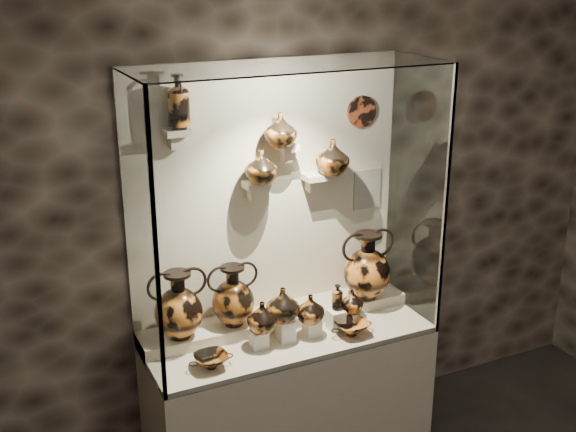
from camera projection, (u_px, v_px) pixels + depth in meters
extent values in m
cube|color=black|center=(266.00, 195.00, 4.26)|extent=(5.00, 0.02, 3.20)
cube|color=beige|center=(290.00, 398.00, 4.38)|extent=(1.70, 0.60, 0.80)
cube|color=beige|center=(290.00, 337.00, 4.25)|extent=(1.68, 0.58, 0.03)
cube|color=beige|center=(277.00, 319.00, 4.38)|extent=(1.70, 0.25, 0.10)
cube|color=beige|center=(267.00, 195.00, 4.26)|extent=(1.70, 0.03, 1.60)
cube|color=white|center=(315.00, 228.00, 3.74)|extent=(1.70, 0.01, 1.60)
cube|color=white|center=(139.00, 234.00, 3.64)|extent=(0.01, 0.60, 1.60)
cube|color=white|center=(417.00, 191.00, 4.33)|extent=(0.01, 0.60, 1.60)
cube|color=white|center=(290.00, 65.00, 3.73)|extent=(1.70, 0.60, 0.01)
cube|color=gray|center=(156.00, 254.00, 3.40)|extent=(0.02, 0.02, 1.60)
cube|color=gray|center=(445.00, 205.00, 4.08)|extent=(0.02, 0.02, 1.60)
cube|color=silver|center=(259.00, 339.00, 4.09)|extent=(0.09, 0.09, 0.10)
cube|color=silver|center=(286.00, 330.00, 4.16)|extent=(0.09, 0.09, 0.13)
cube|color=silver|center=(312.00, 327.00, 4.23)|extent=(0.09, 0.09, 0.09)
cube|color=silver|center=(336.00, 320.00, 4.29)|extent=(0.09, 0.09, 0.12)
cube|color=silver|center=(356.00, 318.00, 4.36)|extent=(0.09, 0.09, 0.08)
cube|color=beige|center=(177.00, 132.00, 3.82)|extent=(0.14, 0.12, 0.04)
cube|color=beige|center=(256.00, 185.00, 4.12)|extent=(0.14, 0.12, 0.04)
cube|color=beige|center=(287.00, 147.00, 4.13)|extent=(0.10, 0.12, 0.04)
cube|color=beige|center=(315.00, 177.00, 4.27)|extent=(0.14, 0.12, 0.04)
imported|color=orange|center=(262.00, 317.00, 4.05)|extent=(0.22, 0.22, 0.18)
imported|color=#98521A|center=(283.00, 304.00, 4.10)|extent=(0.24, 0.24, 0.20)
imported|color=orange|center=(310.00, 309.00, 4.17)|extent=(0.19, 0.19, 0.17)
imported|color=orange|center=(352.00, 301.00, 4.32)|extent=(0.17, 0.17, 0.14)
imported|color=#98521A|center=(261.00, 167.00, 4.05)|extent=(0.23, 0.23, 0.19)
imported|color=#98521A|center=(280.00, 130.00, 4.03)|extent=(0.23, 0.23, 0.19)
imported|color=#98521A|center=(332.00, 157.00, 4.23)|extent=(0.25, 0.25, 0.21)
cylinder|color=#923A1C|center=(362.00, 112.00, 4.34)|extent=(0.19, 0.02, 0.19)
cube|color=beige|center=(367.00, 189.00, 4.53)|extent=(0.19, 0.01, 0.26)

